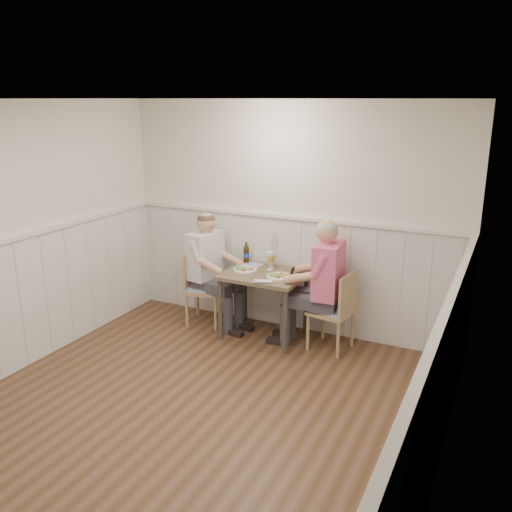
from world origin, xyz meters
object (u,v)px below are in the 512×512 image
Objects in this scene: chair_right at (336,308)px; man_in_pink at (323,295)px; dining_table at (264,282)px; beer_bottle at (246,254)px; diner_cream at (209,278)px; grass_vase at (272,250)px; chair_left at (201,285)px.

chair_right is 0.19m from man_in_pink.
dining_table is 1.01× the size of chair_right.
man_in_pink is 1.11m from beer_bottle.
man_in_pink is 1.05× the size of diner_cream.
man_in_pink is at bearing 0.85° from dining_table.
grass_vase is (-0.74, 0.30, 0.33)m from man_in_pink.
dining_table is 1.00× the size of chair_left.
dining_table is 0.49m from beer_bottle.
man_in_pink is at bearing -0.66° from chair_left.
diner_cream is at bearing 178.98° from chair_right.
chair_right is 0.61× the size of man_in_pink.
grass_vase is at bearing 161.79° from chair_right.
dining_table is 0.85m from chair_right.
man_in_pink is 3.53× the size of grass_vase.
beer_bottle is 0.32m from grass_vase.
chair_left is at bearing -160.19° from grass_vase.
beer_bottle is at bearing -172.46° from grass_vase.
man_in_pink reaches higher than dining_table.
dining_table is at bearing -1.92° from chair_left.
diner_cream is at bearing 12.67° from chair_left.
chair_left is 0.61× the size of man_in_pink.
beer_bottle reaches higher than dining_table.
chair_right is 3.55× the size of beer_bottle.
beer_bottle is 0.60× the size of grass_vase.
grass_vase is at bearing 7.54° from beer_bottle.
dining_table is 0.69m from man_in_pink.
dining_table is 0.43m from grass_vase.
man_in_pink is (-0.14, -0.01, 0.13)m from chair_right.
grass_vase is (-0.88, 0.29, 0.46)m from chair_right.
beer_bottle is (0.39, 0.22, 0.28)m from diner_cream.
dining_table is at bearing -37.32° from beer_bottle.
chair_left is at bearing 178.08° from dining_table.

